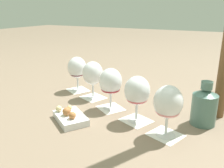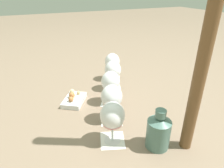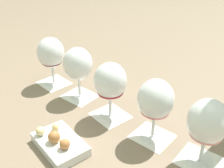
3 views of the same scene
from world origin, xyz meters
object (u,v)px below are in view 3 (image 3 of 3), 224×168
wine_glass_0 (208,124)px  wine_glass_1 (155,102)px  snack_dish (59,143)px  wine_glass_2 (110,83)px  wine_glass_3 (78,66)px  wine_glass_4 (51,55)px

wine_glass_0 → wine_glass_1: size_ratio=1.00×
wine_glass_0 → snack_dish: 0.38m
wine_glass_2 → snack_dish: 0.22m
wine_glass_3 → snack_dish: wine_glass_3 is taller
wine_glass_3 → wine_glass_4: bearing=-23.2°
wine_glass_2 → wine_glass_4: same height
wine_glass_1 → wine_glass_3: same height
wine_glass_0 → snack_dish: wine_glass_0 is taller
wine_glass_0 → wine_glass_1: 0.14m
wine_glass_1 → wine_glass_2: same height
wine_glass_0 → wine_glass_4: bearing=-24.4°
wine_glass_1 → wine_glass_2: bearing=-22.3°
wine_glass_0 → wine_glass_3: (0.41, -0.19, -0.00)m
wine_glass_1 → wine_glass_2: (0.14, -0.06, 0.00)m
wine_glass_0 → wine_glass_2: size_ratio=1.00×
wine_glass_3 → snack_dish: bearing=102.0°
snack_dish → wine_glass_4: bearing=-59.3°
wine_glass_0 → wine_glass_1: bearing=-23.0°
wine_glass_4 → wine_glass_1: bearing=155.2°
wine_glass_4 → snack_dish: bearing=120.7°
wine_glass_3 → wine_glass_4: (0.13, -0.06, -0.00)m
wine_glass_1 → snack_dish: wine_glass_1 is taller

